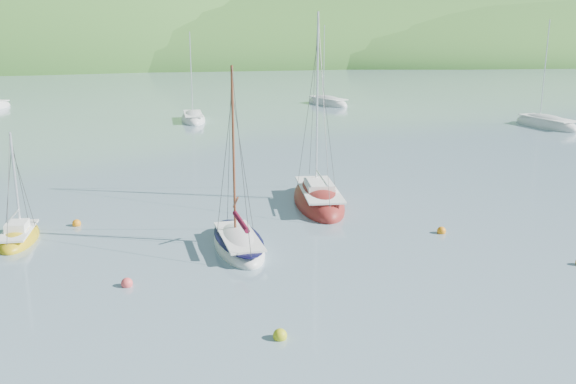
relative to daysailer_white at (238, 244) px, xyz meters
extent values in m
plane|color=gray|center=(0.81, -6.17, -0.21)|extent=(700.00, 700.00, 0.00)
ellipsoid|color=#316526|center=(0.81, 163.83, -0.21)|extent=(440.00, 110.00, 44.00)
ellipsoid|color=#316526|center=(90.81, 153.83, -0.21)|extent=(240.00, 100.00, 34.00)
ellipsoid|color=white|center=(0.00, 0.01, -0.11)|extent=(2.78, 6.15, 1.46)
cube|color=white|center=(0.01, -0.11, 0.42)|extent=(2.09, 4.79, 0.10)
cylinder|color=brown|center=(-0.07, 0.72, 4.35)|extent=(0.12, 0.12, 7.94)
ellipsoid|color=black|center=(0.00, 0.01, 0.32)|extent=(2.73, 6.08, 0.25)
cylinder|color=maroon|center=(0.07, -0.71, 1.33)|extent=(0.53, 2.87, 0.24)
ellipsoid|color=maroon|center=(5.38, 6.79, -0.05)|extent=(3.25, 8.21, 2.22)
cube|color=white|center=(5.37, 6.63, 0.73)|extent=(2.44, 6.40, 0.10)
cylinder|color=silver|center=(5.44, 7.75, 5.72)|extent=(0.12, 0.12, 10.07)
cube|color=white|center=(5.37, 6.63, 0.97)|extent=(1.64, 2.34, 0.42)
cylinder|color=silver|center=(5.33, 5.82, 1.64)|extent=(0.32, 3.87, 0.09)
ellipsoid|color=gold|center=(-10.57, 2.94, -0.13)|extent=(1.78, 4.40, 1.20)
cube|color=white|center=(-10.57, 2.85, 0.31)|extent=(1.33, 3.43, 0.10)
cylinder|color=silver|center=(-10.56, 3.47, 2.68)|extent=(0.12, 0.12, 4.82)
cube|color=white|center=(-10.57, 2.85, 0.55)|extent=(0.96, 1.24, 0.42)
cylinder|color=silver|center=(-10.58, 2.41, 1.22)|extent=(0.11, 2.11, 0.09)
ellipsoid|color=white|center=(-1.01, 40.69, -0.07)|extent=(2.69, 7.19, 1.95)
cube|color=white|center=(-1.01, 40.55, 0.62)|extent=(2.01, 5.60, 0.10)
cylinder|color=silver|center=(-1.03, 41.55, 4.85)|extent=(0.12, 0.12, 8.55)
ellipsoid|color=white|center=(16.41, 51.74, -0.06)|extent=(5.41, 8.03, 2.06)
cube|color=white|center=(16.46, 51.60, 0.66)|extent=(4.14, 6.23, 0.10)
cylinder|color=silver|center=(16.05, 52.57, 5.18)|extent=(0.12, 0.12, 9.11)
ellipsoid|color=white|center=(34.33, 30.62, -0.05)|extent=(4.54, 8.51, 2.21)
cube|color=white|center=(34.36, 30.46, 0.72)|extent=(3.44, 6.62, 0.10)
cylinder|color=silver|center=(34.12, 31.56, 5.54)|extent=(0.12, 0.12, 9.71)
sphere|color=#C6CA19|center=(0.54, -9.22, -0.09)|extent=(0.49, 0.49, 0.49)
sphere|color=#FF4E4E|center=(-4.92, -3.75, -0.09)|extent=(0.48, 0.48, 0.48)
sphere|color=orange|center=(10.41, 0.47, -0.09)|extent=(0.45, 0.45, 0.45)
sphere|color=orange|center=(-8.10, 4.89, -0.09)|extent=(0.45, 0.45, 0.45)
camera|label=1|loc=(-2.53, -28.77, 10.28)|focal=40.00mm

